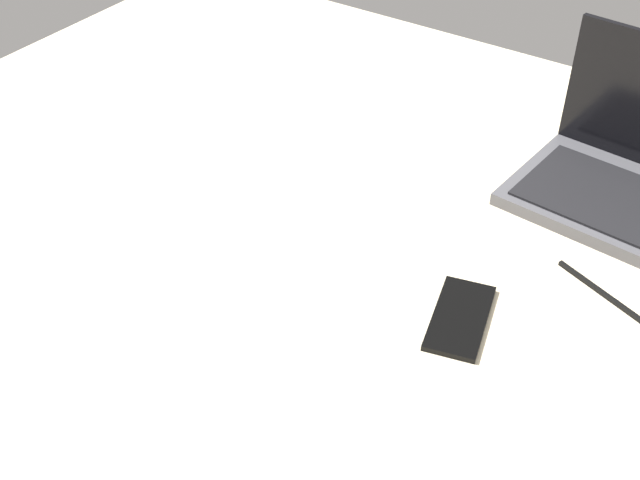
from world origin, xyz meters
The scene contains 4 objects.
bed_mattress centered at (0.00, 0.00, 9.00)cm, with size 180.00×140.00×18.00cm, color beige.
laptop centered at (28.71, 32.63, 22.41)cm, with size 34.96×25.91×23.00cm.
cell_phone centered at (18.53, -5.50, 18.40)cm, with size 6.80×14.00×0.80cm, color black.
charger_cable centered at (32.98, 9.13, 18.30)cm, with size 17.00×0.60×0.60cm, color black.
Camera 1 is at (46.46, -78.99, 93.14)cm, focal length 46.55 mm.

